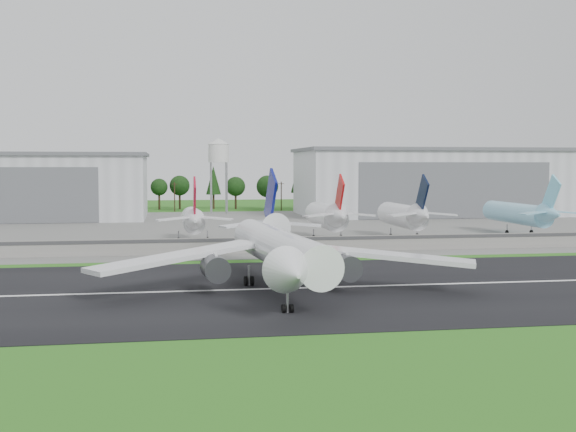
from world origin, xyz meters
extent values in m
plane|color=#205A15|center=(0.00, 0.00, 0.00)|extent=(600.00, 600.00, 0.00)
cube|color=black|center=(0.00, 10.00, 0.05)|extent=(320.00, 60.00, 0.10)
cube|color=white|center=(0.00, 10.00, 0.11)|extent=(220.00, 1.00, 0.02)
cube|color=slate|center=(0.00, 120.00, 0.05)|extent=(320.00, 150.00, 0.10)
cube|color=gray|center=(0.00, 55.00, 1.75)|extent=(240.00, 0.50, 3.50)
cube|color=#38383A|center=(0.00, 54.70, 3.00)|extent=(240.00, 0.12, 0.70)
cube|color=silver|center=(-80.00, 165.00, 11.00)|extent=(95.00, 42.00, 22.00)
cube|color=#595B60|center=(-80.00, 165.00, 22.60)|extent=(97.00, 44.00, 1.20)
cube|color=silver|center=(75.00, 165.00, 12.00)|extent=(100.00, 45.00, 24.00)
cube|color=#595B60|center=(75.00, 165.00, 24.60)|extent=(102.00, 47.00, 1.20)
cube|color=#595B60|center=(75.00, 142.35, 10.08)|extent=(70.00, 0.30, 19.68)
cylinder|color=#99999E|center=(-8.00, 182.00, 10.00)|extent=(0.50, 0.50, 20.00)
cylinder|color=#99999E|center=(-2.00, 188.00, 10.00)|extent=(0.50, 0.50, 20.00)
cylinder|color=silver|center=(-5.00, 185.00, 23.50)|extent=(8.00, 8.00, 7.00)
cone|color=silver|center=(-5.00, 185.00, 28.20)|extent=(8.40, 8.40, 2.40)
cylinder|color=white|center=(-7.69, 10.00, 6.20)|extent=(9.74, 44.34, 5.80)
cone|color=white|center=(-9.94, -14.90, 6.20)|extent=(6.32, 6.50, 5.80)
cone|color=white|center=(-5.30, 36.39, 7.40)|extent=(6.30, 9.46, 5.51)
cube|color=navy|center=(-5.35, 35.89, 12.70)|extent=(1.36, 9.55, 11.13)
cube|color=white|center=(7.07, 6.66, 5.40)|extent=(27.92, 15.93, 2.65)
cylinder|color=#333338|center=(1.46, 5.66, 3.80)|extent=(4.28, 5.82, 3.80)
cube|color=white|center=(-0.37, 35.44, 7.80)|extent=(9.49, 5.12, 0.98)
cube|color=white|center=(-22.81, 9.36, 5.40)|extent=(26.43, 19.91, 2.65)
cylinder|color=#333338|center=(-17.47, 7.37, 3.80)|extent=(4.28, 5.82, 3.80)
cube|color=white|center=(-10.33, 36.34, 7.80)|extent=(9.54, 6.48, 0.98)
cube|color=#99999E|center=(-8.05, 6.02, 1.70)|extent=(12.66, 30.78, 3.20)
cylinder|color=black|center=(-11.90, 13.39, 0.85)|extent=(0.53, 1.53, 1.50)
cylinder|color=white|center=(-18.45, 80.00, 5.53)|extent=(5.06, 24.00, 5.06)
cone|color=white|center=(-18.45, 64.50, 6.53)|extent=(4.81, 7.00, 4.81)
cube|color=#A20C25|center=(-18.45, 65.00, 11.33)|extent=(0.45, 8.59, 10.02)
cylinder|color=#99999E|center=(-21.95, 78.00, 1.50)|extent=(0.32, 0.32, 3.00)
cylinder|color=#99999E|center=(-14.95, 78.00, 1.50)|extent=(0.32, 0.32, 3.00)
cylinder|color=black|center=(-21.95, 78.00, 0.80)|extent=(0.40, 1.40, 1.40)
cylinder|color=silver|center=(14.78, 80.00, 6.03)|extent=(6.06, 24.00, 6.06)
cone|color=silver|center=(14.78, 64.50, 7.03)|extent=(5.76, 7.00, 5.76)
cube|color=#B30D0F|center=(14.78, 65.00, 11.83)|extent=(0.45, 8.59, 10.02)
cylinder|color=#99999E|center=(11.28, 78.00, 1.50)|extent=(0.32, 0.32, 3.00)
cylinder|color=#99999E|center=(18.28, 78.00, 1.50)|extent=(0.32, 0.32, 3.00)
cylinder|color=black|center=(11.28, 78.00, 0.80)|extent=(0.40, 1.40, 1.40)
cylinder|color=silver|center=(34.71, 80.00, 5.94)|extent=(5.88, 24.00, 5.88)
cone|color=silver|center=(34.71, 64.50, 6.94)|extent=(5.59, 7.00, 5.59)
cube|color=black|center=(34.71, 65.00, 11.74)|extent=(0.45, 8.59, 10.02)
cylinder|color=#99999E|center=(31.21, 78.00, 1.50)|extent=(0.32, 0.32, 3.00)
cylinder|color=#99999E|center=(38.21, 78.00, 1.50)|extent=(0.32, 0.32, 3.00)
cylinder|color=black|center=(31.21, 78.00, 0.80)|extent=(0.40, 1.40, 1.40)
cylinder|color=#87CCE9|center=(68.60, 85.00, 5.81)|extent=(5.62, 30.00, 5.62)
cone|color=#87CCE9|center=(68.60, 66.50, 6.81)|extent=(5.34, 7.00, 5.34)
cube|color=#73CEEC|center=(68.60, 67.00, 11.61)|extent=(0.45, 8.59, 10.02)
cylinder|color=#99999E|center=(65.10, 83.00, 1.50)|extent=(0.32, 0.32, 3.00)
cylinder|color=#99999E|center=(72.10, 83.00, 1.50)|extent=(0.32, 0.32, 3.00)
cylinder|color=black|center=(65.10, 83.00, 0.80)|extent=(0.40, 1.40, 1.40)
camera|label=1|loc=(-23.86, -97.02, 18.71)|focal=45.00mm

